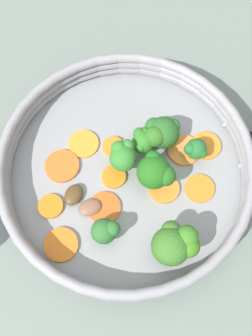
{
  "coord_description": "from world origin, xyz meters",
  "views": [
    {
      "loc": [
        -0.17,
        0.08,
        0.52
      ],
      "look_at": [
        0.0,
        0.0,
        0.03
      ],
      "focal_mm": 42.0,
      "sensor_mm": 36.0,
      "label": 1
    }
  ],
  "objects_px": {
    "broccoli_floret_2": "(143,141)",
    "broccoli_floret_3": "(195,150)",
    "broccoli_floret_6": "(125,155)",
    "broccoli_floret_0": "(177,243)",
    "carrot_slice_4": "(121,151)",
    "broccoli_floret_4": "(156,172)",
    "carrot_slice_3": "(62,166)",
    "carrot_slice_6": "(164,189)",
    "mushroom_piece_0": "(73,193)",
    "broccoli_floret_1": "(106,231)",
    "mushroom_piece_1": "(90,207)",
    "skillet": "(126,174)",
    "carrot_slice_7": "(111,147)",
    "carrot_slice_2": "(206,146)",
    "broccoli_floret_5": "(162,132)",
    "carrot_slice_1": "(104,208)",
    "carrot_slice_5": "(50,204)",
    "carrot_slice_8": "(115,179)",
    "carrot_slice_10": "(61,245)",
    "carrot_slice_9": "(200,188)",
    "carrot_slice_0": "(184,150)",
    "carrot_slice_11": "(84,144)"
  },
  "relations": [
    {
      "from": "skillet",
      "to": "carrot_slice_7",
      "type": "xyz_separation_m",
      "value": [
        0.04,
        0.0,
        0.01
      ]
    },
    {
      "from": "carrot_slice_4",
      "to": "broccoli_floret_5",
      "type": "xyz_separation_m",
      "value": [
        -0.01,
        -0.06,
        0.02
      ]
    },
    {
      "from": "carrot_slice_10",
      "to": "broccoli_floret_6",
      "type": "relative_size",
      "value": 0.88
    },
    {
      "from": "carrot_slice_9",
      "to": "broccoli_floret_6",
      "type": "height_order",
      "value": "broccoli_floret_6"
    },
    {
      "from": "carrot_slice_1",
      "to": "carrot_slice_9",
      "type": "height_order",
      "value": "same"
    },
    {
      "from": "broccoli_floret_3",
      "to": "skillet",
      "type": "bearing_deg",
      "value": 78.21
    },
    {
      "from": "carrot_slice_0",
      "to": "broccoli_floret_3",
      "type": "relative_size",
      "value": 1.28
    },
    {
      "from": "carrot_slice_1",
      "to": "mushroom_piece_1",
      "type": "distance_m",
      "value": 0.02
    },
    {
      "from": "carrot_slice_2",
      "to": "mushroom_piece_1",
      "type": "bearing_deg",
      "value": 93.09
    },
    {
      "from": "skillet",
      "to": "broccoli_floret_2",
      "type": "bearing_deg",
      "value": -58.56
    },
    {
      "from": "carrot_slice_4",
      "to": "broccoli_floret_4",
      "type": "xyz_separation_m",
      "value": [
        -0.06,
        -0.02,
        0.03
      ]
    },
    {
      "from": "broccoli_floret_1",
      "to": "mushroom_piece_1",
      "type": "xyz_separation_m",
      "value": [
        0.04,
        0.0,
        -0.02
      ]
    },
    {
      "from": "carrot_slice_10",
      "to": "broccoli_floret_5",
      "type": "relative_size",
      "value": 0.8
    },
    {
      "from": "carrot_slice_3",
      "to": "carrot_slice_6",
      "type": "distance_m",
      "value": 0.14
    },
    {
      "from": "broccoli_floret_0",
      "to": "broccoli_floret_6",
      "type": "xyz_separation_m",
      "value": [
        0.13,
        0.0,
        -0.0
      ]
    },
    {
      "from": "broccoli_floret_6",
      "to": "mushroom_piece_0",
      "type": "relative_size",
      "value": 1.63
    },
    {
      "from": "carrot_slice_4",
      "to": "carrot_slice_5",
      "type": "xyz_separation_m",
      "value": [
        -0.03,
        0.12,
        0.0
      ]
    },
    {
      "from": "broccoli_floret_0",
      "to": "broccoli_floret_3",
      "type": "distance_m",
      "value": 0.13
    },
    {
      "from": "mushroom_piece_1",
      "to": "carrot_slice_2",
      "type": "bearing_deg",
      "value": -86.91
    },
    {
      "from": "broccoli_floret_6",
      "to": "broccoli_floret_0",
      "type": "bearing_deg",
      "value": -178.0
    },
    {
      "from": "broccoli_floret_1",
      "to": "mushroom_piece_0",
      "type": "height_order",
      "value": "broccoli_floret_1"
    },
    {
      "from": "broccoli_floret_1",
      "to": "broccoli_floret_6",
      "type": "xyz_separation_m",
      "value": [
        0.08,
        -0.06,
        0.01
      ]
    },
    {
      "from": "skillet",
      "to": "carrot_slice_5",
      "type": "xyz_separation_m",
      "value": [
        0.0,
        0.11,
        0.01
      ]
    },
    {
      "from": "carrot_slice_11",
      "to": "broccoli_floret_6",
      "type": "xyz_separation_m",
      "value": [
        -0.05,
        -0.04,
        0.03
      ]
    },
    {
      "from": "broccoli_floret_6",
      "to": "skillet",
      "type": "bearing_deg",
      "value": 158.35
    },
    {
      "from": "carrot_slice_7",
      "to": "carrot_slice_1",
      "type": "bearing_deg",
      "value": 148.49
    },
    {
      "from": "broccoli_floret_2",
      "to": "broccoli_floret_3",
      "type": "bearing_deg",
      "value": -125.82
    },
    {
      "from": "carrot_slice_5",
      "to": "mushroom_piece_0",
      "type": "xyz_separation_m",
      "value": [
        -0.0,
        -0.03,
        0.0
      ]
    },
    {
      "from": "carrot_slice_1",
      "to": "carrot_slice_3",
      "type": "distance_m",
      "value": 0.08
    },
    {
      "from": "carrot_slice_11",
      "to": "broccoli_floret_5",
      "type": "xyz_separation_m",
      "value": [
        -0.04,
        -0.1,
        0.02
      ]
    },
    {
      "from": "broccoli_floret_3",
      "to": "broccoli_floret_6",
      "type": "relative_size",
      "value": 0.71
    },
    {
      "from": "carrot_slice_8",
      "to": "carrot_slice_10",
      "type": "height_order",
      "value": "same"
    },
    {
      "from": "carrot_slice_10",
      "to": "broccoli_floret_5",
      "type": "height_order",
      "value": "broccoli_floret_5"
    },
    {
      "from": "carrot_slice_2",
      "to": "broccoli_floret_3",
      "type": "distance_m",
      "value": 0.03
    },
    {
      "from": "broccoli_floret_3",
      "to": "carrot_slice_8",
      "type": "bearing_deg",
      "value": 81.44
    },
    {
      "from": "skillet",
      "to": "carrot_slice_8",
      "type": "relative_size",
      "value": 9.96
    },
    {
      "from": "mushroom_piece_1",
      "to": "broccoli_floret_6",
      "type": "bearing_deg",
      "value": -62.66
    },
    {
      "from": "carrot_slice_11",
      "to": "mushroom_piece_1",
      "type": "distance_m",
      "value": 0.09
    },
    {
      "from": "carrot_slice_7",
      "to": "mushroom_piece_1",
      "type": "xyz_separation_m",
      "value": [
        -0.07,
        0.06,
        0.0
      ]
    },
    {
      "from": "carrot_slice_2",
      "to": "broccoli_floret_0",
      "type": "distance_m",
      "value": 0.15
    },
    {
      "from": "carrot_slice_8",
      "to": "broccoli_floret_3",
      "type": "bearing_deg",
      "value": -98.56
    },
    {
      "from": "carrot_slice_9",
      "to": "broccoli_floret_6",
      "type": "bearing_deg",
      "value": 43.78
    },
    {
      "from": "carrot_slice_2",
      "to": "mushroom_piece_0",
      "type": "height_order",
      "value": "mushroom_piece_0"
    },
    {
      "from": "carrot_slice_2",
      "to": "broccoli_floret_5",
      "type": "bearing_deg",
      "value": 55.5
    },
    {
      "from": "carrot_slice_2",
      "to": "carrot_slice_11",
      "type": "relative_size",
      "value": 1.0
    },
    {
      "from": "broccoli_floret_0",
      "to": "broccoli_floret_2",
      "type": "bearing_deg",
      "value": -10.92
    },
    {
      "from": "carrot_slice_1",
      "to": "broccoli_floret_0",
      "type": "xyz_separation_m",
      "value": [
        -0.09,
        -0.06,
        0.03
      ]
    },
    {
      "from": "carrot_slice_1",
      "to": "broccoli_floret_2",
      "type": "bearing_deg",
      "value": -56.89
    },
    {
      "from": "carrot_slice_5",
      "to": "broccoli_floret_0",
      "type": "bearing_deg",
      "value": -135.73
    },
    {
      "from": "carrot_slice_5",
      "to": "broccoli_floret_1",
      "type": "bearing_deg",
      "value": -143.81
    }
  ]
}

